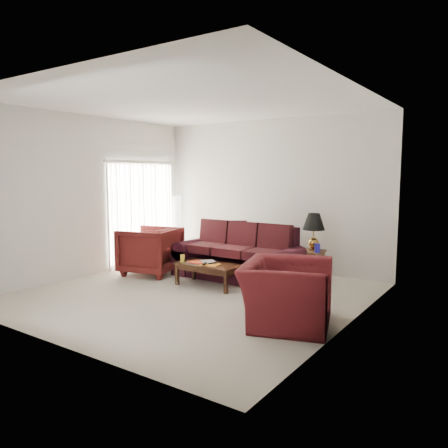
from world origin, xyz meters
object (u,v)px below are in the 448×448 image
(floor_lamp, at_px, (177,227))
(coffee_table, at_px, (209,275))
(armchair_left, at_px, (150,251))
(armchair_right, at_px, (286,293))
(sofa, at_px, (237,253))
(end_table, at_px, (308,265))

(floor_lamp, xyz_separation_m, coffee_table, (1.99, -1.50, -0.52))
(armchair_left, distance_m, coffee_table, 1.49)
(armchair_right, bearing_deg, floor_lamp, 40.03)
(floor_lamp, distance_m, coffee_table, 2.55)
(floor_lamp, bearing_deg, coffee_table, -37.07)
(sofa, bearing_deg, armchair_right, -45.12)
(coffee_table, bearing_deg, end_table, 42.09)
(end_table, bearing_deg, coffee_table, -130.93)
(end_table, relative_size, armchair_right, 0.44)
(sofa, xyz_separation_m, armchair_left, (-1.57, -0.62, -0.03))
(end_table, bearing_deg, sofa, -148.54)
(armchair_left, bearing_deg, sofa, 98.26)
(sofa, xyz_separation_m, coffee_table, (-0.11, -0.72, -0.29))
(sofa, xyz_separation_m, end_table, (1.10, 0.68, -0.21))
(end_table, xyz_separation_m, coffee_table, (-1.21, -1.40, -0.07))
(coffee_table, bearing_deg, floor_lamp, 135.94)
(end_table, distance_m, armchair_right, 2.45)
(armchair_right, bearing_deg, end_table, -0.98)
(floor_lamp, xyz_separation_m, armchair_right, (3.92, -2.45, -0.32))
(floor_lamp, relative_size, armchair_left, 1.45)
(sofa, bearing_deg, floor_lamp, 156.97)
(sofa, height_order, floor_lamp, floor_lamp)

